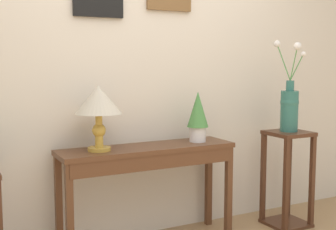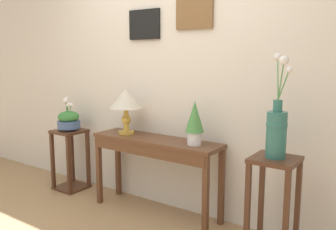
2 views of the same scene
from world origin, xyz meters
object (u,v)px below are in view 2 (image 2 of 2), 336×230
at_px(console_table, 154,150).
at_px(flower_vase_tall_right, 277,127).
at_px(planter_bowl_wide_left, 69,120).
at_px(pedestal_stand_right, 273,210).
at_px(pedestal_stand_left, 70,160).
at_px(table_lamp, 126,101).
at_px(potted_plant_on_console, 195,121).

relative_size(console_table, flower_vase_tall_right, 1.78).
distance_m(planter_bowl_wide_left, pedestal_stand_right, 2.38).
relative_size(pedestal_stand_left, flower_vase_tall_right, 0.94).
bearing_deg(pedestal_stand_right, planter_bowl_wide_left, 176.85).
bearing_deg(flower_vase_tall_right, planter_bowl_wide_left, 176.87).
xyz_separation_m(table_lamp, planter_bowl_wide_left, (-0.81, -0.03, -0.26)).
xyz_separation_m(table_lamp, flower_vase_tall_right, (1.53, -0.16, -0.06)).
distance_m(console_table, potted_plant_on_console, 0.53).
relative_size(pedestal_stand_left, pedestal_stand_right, 0.87).
distance_m(table_lamp, potted_plant_on_console, 0.78).
bearing_deg(pedestal_stand_left, potted_plant_on_console, 1.10).
bearing_deg(planter_bowl_wide_left, pedestal_stand_left, 103.40).
bearing_deg(pedestal_stand_right, potted_plant_on_console, 168.04).
bearing_deg(planter_bowl_wide_left, potted_plant_on_console, 1.11).
bearing_deg(table_lamp, planter_bowl_wide_left, -177.57).
bearing_deg(console_table, flower_vase_tall_right, -6.82).
bearing_deg(potted_plant_on_console, planter_bowl_wide_left, -178.89).
relative_size(console_table, potted_plant_on_console, 3.39).
height_order(table_lamp, planter_bowl_wide_left, table_lamp).
bearing_deg(planter_bowl_wide_left, table_lamp, 2.43).
bearing_deg(pedestal_stand_left, console_table, 0.57).
distance_m(table_lamp, pedestal_stand_left, 1.08).
bearing_deg(console_table, table_lamp, 176.41).
bearing_deg(table_lamp, flower_vase_tall_right, -6.06).
xyz_separation_m(console_table, potted_plant_on_console, (0.42, 0.02, 0.32)).
height_order(potted_plant_on_console, planter_bowl_wide_left, potted_plant_on_console).
xyz_separation_m(console_table, planter_bowl_wide_left, (-1.17, -0.01, 0.17)).
distance_m(pedestal_stand_right, flower_vase_tall_right, 0.60).
relative_size(table_lamp, planter_bowl_wide_left, 1.22).
bearing_deg(table_lamp, pedestal_stand_right, -6.09).
bearing_deg(console_table, potted_plant_on_console, 2.59).
xyz_separation_m(table_lamp, potted_plant_on_console, (0.78, -0.00, -0.11)).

